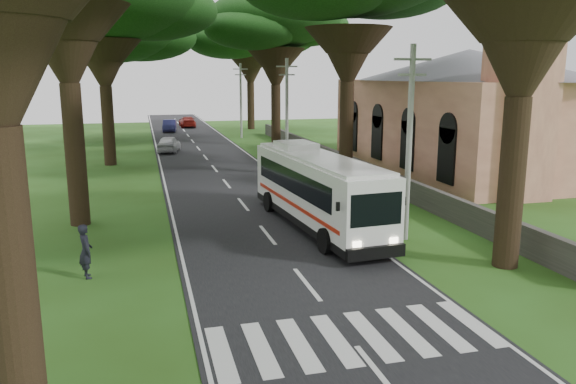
# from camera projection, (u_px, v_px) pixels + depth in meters

# --- Properties ---
(ground) EXTENTS (140.00, 140.00, 0.00)m
(ground) POSITION_uv_depth(u_px,v_px,m) (326.00, 309.00, 16.64)
(ground) COLOR #2B4E16
(ground) RESTS_ON ground
(road) EXTENTS (8.00, 120.00, 0.04)m
(road) POSITION_uv_depth(u_px,v_px,m) (216.00, 171.00, 40.32)
(road) COLOR black
(road) RESTS_ON ground
(crosswalk) EXTENTS (8.00, 3.00, 0.01)m
(crosswalk) POSITION_uv_depth(u_px,v_px,m) (350.00, 339.00, 14.74)
(crosswalk) COLOR silver
(crosswalk) RESTS_ON ground
(property_wall) EXTENTS (0.35, 50.00, 1.20)m
(property_wall) POSITION_uv_depth(u_px,v_px,m) (339.00, 160.00, 41.47)
(property_wall) COLOR #383533
(property_wall) RESTS_ON ground
(church) EXTENTS (14.00, 24.00, 11.60)m
(church) POSITION_uv_depth(u_px,v_px,m) (468.00, 102.00, 40.44)
(church) COLOR #BB705B
(church) RESTS_ON ground
(pole_near) EXTENTS (1.60, 0.24, 8.00)m
(pole_near) POSITION_uv_depth(u_px,v_px,m) (409.00, 140.00, 22.82)
(pole_near) COLOR gray
(pole_near) RESTS_ON ground
(pole_mid) EXTENTS (1.60, 0.24, 8.00)m
(pole_mid) POSITION_uv_depth(u_px,v_px,m) (287.00, 111.00, 41.77)
(pole_mid) COLOR gray
(pole_mid) RESTS_ON ground
(pole_far) EXTENTS (1.60, 0.24, 8.00)m
(pole_far) POSITION_uv_depth(u_px,v_px,m) (241.00, 99.00, 60.71)
(pole_far) COLOR gray
(pole_far) RESTS_ON ground
(tree_l_midb) EXTENTS (14.56, 14.56, 15.31)m
(tree_l_midb) POSITION_uv_depth(u_px,v_px,m) (100.00, 0.00, 40.74)
(tree_l_midb) COLOR black
(tree_l_midb) RESTS_ON ground
(tree_l_far) EXTENTS (16.38, 16.38, 14.80)m
(tree_l_far) POSITION_uv_depth(u_px,v_px,m) (102.00, 30.00, 57.71)
(tree_l_far) COLOR black
(tree_l_far) RESTS_ON ground
(tree_r_midb) EXTENTS (12.48, 12.48, 14.61)m
(tree_r_midb) POSITION_uv_depth(u_px,v_px,m) (275.00, 20.00, 52.07)
(tree_r_midb) COLOR black
(tree_r_midb) RESTS_ON ground
(tree_r_far) EXTENTS (14.64, 14.64, 15.06)m
(tree_r_far) POSITION_uv_depth(u_px,v_px,m) (250.00, 33.00, 69.36)
(tree_r_far) COLOR black
(tree_r_far) RESTS_ON ground
(coach_bus) EXTENTS (3.33, 11.33, 3.29)m
(coach_bus) POSITION_uv_depth(u_px,v_px,m) (317.00, 189.00, 25.24)
(coach_bus) COLOR white
(coach_bus) RESTS_ON ground
(distant_car_a) EXTENTS (2.50, 4.49, 1.44)m
(distant_car_a) POSITION_uv_depth(u_px,v_px,m) (169.00, 144.00, 50.11)
(distant_car_a) COLOR #B4B5B9
(distant_car_a) RESTS_ON road
(distant_car_b) EXTENTS (1.90, 4.45, 1.43)m
(distant_car_b) POSITION_uv_depth(u_px,v_px,m) (170.00, 126.00, 68.13)
(distant_car_b) COLOR navy
(distant_car_b) RESTS_ON road
(distant_car_c) EXTENTS (2.02, 4.83, 1.39)m
(distant_car_c) POSITION_uv_depth(u_px,v_px,m) (187.00, 122.00, 74.04)
(distant_car_c) COLOR maroon
(distant_car_c) RESTS_ON road
(pedestrian) EXTENTS (0.62, 0.78, 1.88)m
(pedestrian) POSITION_uv_depth(u_px,v_px,m) (86.00, 251.00, 19.02)
(pedestrian) COLOR black
(pedestrian) RESTS_ON ground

